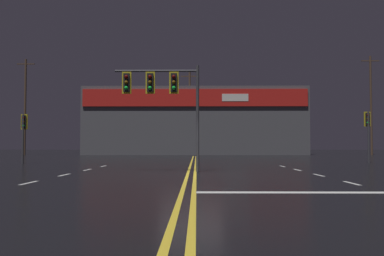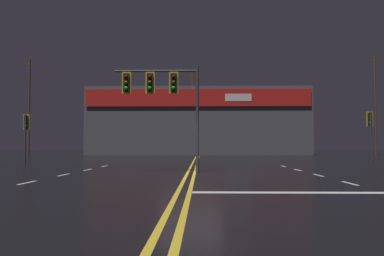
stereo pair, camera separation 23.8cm
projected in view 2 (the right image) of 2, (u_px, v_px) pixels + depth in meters
name	position (u px, v px, depth m)	size (l,w,h in m)	color
ground_plane	(190.00, 175.00, 16.99)	(200.00, 200.00, 0.00)	black
road_markings	(216.00, 177.00, 15.75)	(15.05, 60.00, 0.01)	gold
traffic_signal_median	(160.00, 89.00, 19.29)	(3.81, 0.36, 4.80)	#38383D
traffic_signal_corner_northeast	(370.00, 125.00, 28.41)	(0.42, 0.36, 3.44)	#38383D
traffic_signal_corner_northwest	(26.00, 127.00, 27.75)	(0.42, 0.36, 3.20)	#38383D
building_backdrop	(198.00, 122.00, 56.97)	(28.00, 10.23, 8.47)	#4C4C51
utility_pole_row	(200.00, 107.00, 52.69)	(44.92, 0.26, 12.21)	#4C3828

